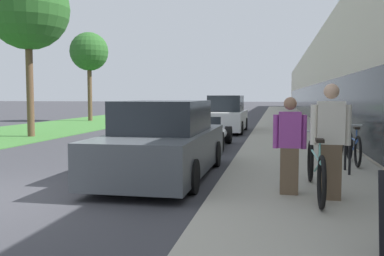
% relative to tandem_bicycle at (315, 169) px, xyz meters
% --- Properties ---
extents(sidewalk_slab, '(3.26, 70.00, 0.11)m').
position_rel_tandem_bicycle_xyz_m(sidewalk_slab, '(-0.02, 19.96, -0.45)').
color(sidewalk_slab, '#A39E8E').
rests_on(sidewalk_slab, ground).
extents(storefront_facade, '(10.01, 70.00, 5.28)m').
position_rel_tandem_bicycle_xyz_m(storefront_facade, '(6.64, 27.96, 2.13)').
color(storefront_facade, beige).
rests_on(storefront_facade, ground).
extents(lawn_strip, '(6.01, 70.00, 0.03)m').
position_rel_tandem_bicycle_xyz_m(lawn_strip, '(-12.00, 23.96, -0.49)').
color(lawn_strip, '#3D7533').
rests_on(lawn_strip, ground).
extents(tandem_bicycle, '(0.52, 2.73, 0.95)m').
position_rel_tandem_bicycle_xyz_m(tandem_bicycle, '(0.00, 0.00, 0.00)').
color(tandem_bicycle, black).
rests_on(tandem_bicycle, sidewalk_slab).
extents(person_rider, '(0.59, 0.23, 1.74)m').
position_rel_tandem_bicycle_xyz_m(person_rider, '(0.18, -0.35, 0.48)').
color(person_rider, brown).
rests_on(person_rider, sidewalk_slab).
extents(person_bystander, '(0.52, 0.21, 1.54)m').
position_rel_tandem_bicycle_xyz_m(person_bystander, '(-0.41, -0.11, 0.37)').
color(person_bystander, brown).
rests_on(person_bystander, sidewalk_slab).
extents(bike_rack_hoop, '(0.05, 0.60, 0.84)m').
position_rel_tandem_bicycle_xyz_m(bike_rack_hoop, '(0.81, 2.06, 0.11)').
color(bike_rack_hoop, black).
rests_on(bike_rack_hoop, sidewalk_slab).
extents(cruiser_bike_nearest, '(0.52, 1.79, 0.88)m').
position_rel_tandem_bicycle_xyz_m(cruiser_bike_nearest, '(1.13, 3.31, -0.03)').
color(cruiser_bike_nearest, black).
rests_on(cruiser_bike_nearest, sidewalk_slab).
extents(cruiser_bike_middle, '(0.52, 1.76, 0.85)m').
position_rel_tandem_bicycle_xyz_m(cruiser_bike_middle, '(1.11, 5.56, -0.04)').
color(cruiser_bike_middle, black).
rests_on(cruiser_bike_middle, sidewalk_slab).
extents(cruiser_bike_farthest, '(0.52, 1.77, 0.92)m').
position_rel_tandem_bicycle_xyz_m(cruiser_bike_farthest, '(0.82, 8.05, -0.01)').
color(cruiser_bike_farthest, black).
rests_on(cruiser_bike_farthest, sidewalk_slab).
extents(parked_sedan_curbside, '(1.91, 4.76, 1.57)m').
position_rel_tandem_bicycle_xyz_m(parked_sedan_curbside, '(-2.88, 1.44, 0.20)').
color(parked_sedan_curbside, '#4C5156').
rests_on(parked_sedan_curbside, ground).
extents(vintage_roadster_curbside, '(1.70, 4.05, 0.96)m').
position_rel_tandem_bicycle_xyz_m(vintage_roadster_curbside, '(-3.00, 6.66, -0.09)').
color(vintage_roadster_curbside, white).
rests_on(vintage_roadster_curbside, ground).
extents(parked_sedan_far, '(1.75, 4.40, 1.67)m').
position_rel_tandem_bicycle_xyz_m(parked_sedan_far, '(-2.88, 12.42, 0.24)').
color(parked_sedan_far, white).
rests_on(parked_sedan_far, ground).
extents(street_tree_near, '(3.26, 3.26, 6.76)m').
position_rel_tandem_bicycle_xyz_m(street_tree_near, '(-10.34, 8.58, 4.59)').
color(street_tree_near, brown).
rests_on(street_tree_near, ground).
extents(street_tree_far, '(2.48, 2.48, 5.76)m').
position_rel_tandem_bicycle_xyz_m(street_tree_far, '(-12.61, 19.13, 3.97)').
color(street_tree_far, brown).
rests_on(street_tree_far, ground).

